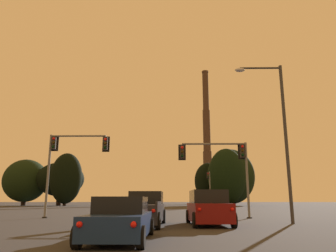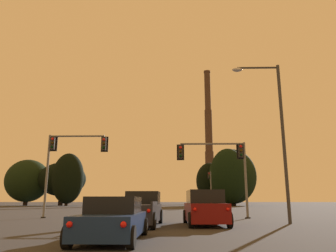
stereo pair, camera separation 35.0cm
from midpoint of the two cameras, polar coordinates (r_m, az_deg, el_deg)
suv_right_lane_front at (r=18.47m, az=6.46°, el=-14.03°), size 2.29×4.97×1.86m
sedan_center_lane_second at (r=11.55m, az=-9.15°, el=-15.84°), size 1.99×4.71×1.43m
pickup_truck_center_lane_front at (r=18.18m, az=-4.89°, el=-14.38°), size 2.34×5.56×1.82m
traffic_light_far_right at (r=60.82m, az=7.01°, el=-9.99°), size 0.78×0.50×6.49m
traffic_light_overhead_left at (r=27.19m, az=-17.25°, el=-4.67°), size 4.90×0.50×6.45m
traffic_light_overhead_right at (r=25.87m, az=9.24°, el=-5.81°), size 5.47×0.50×5.75m
street_lamp at (r=21.19m, az=18.19°, el=0.22°), size 3.01×0.36×9.74m
smokestack at (r=134.33m, az=6.76°, el=-4.01°), size 5.54×5.54×55.55m
treeline_center_right at (r=92.08m, az=-18.36°, el=-8.80°), size 12.43×11.18×11.21m
treeline_far_right at (r=90.67m, az=6.89°, el=-9.52°), size 7.33×6.60×11.39m
treeline_left_mid at (r=88.36m, az=10.78°, el=-8.59°), size 12.36×11.12×14.64m
treeline_far_left at (r=96.03m, az=-23.69°, el=-8.70°), size 11.60×10.44×12.08m
treeline_center_left at (r=86.79m, az=-17.44°, el=-8.66°), size 7.87×7.09×13.05m
treeline_right_mid at (r=84.42m, az=10.11°, el=-8.58°), size 9.44×8.50×14.26m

